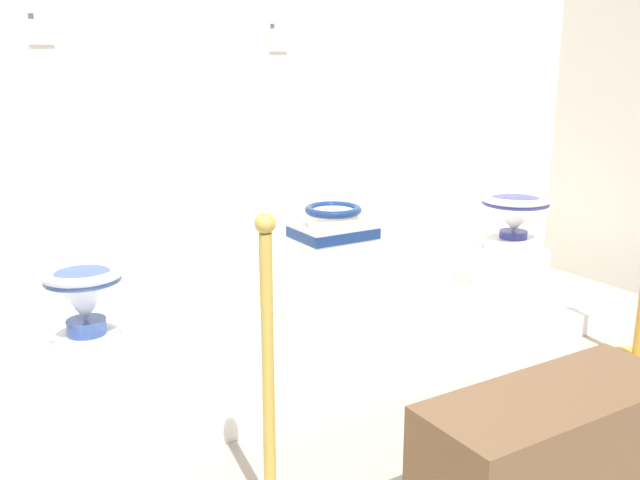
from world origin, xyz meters
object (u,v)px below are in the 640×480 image
info_placard_first (40,27)px  museum_bench (552,449)px  plinth_block_central_ornate (333,312)px  plinth_block_squat_floral (511,271)px  stanchion_post_near_left (269,432)px  antique_toilet_central_ornate (333,249)px  plinth_block_broad_patterned (90,364)px  info_placard_second (278,35)px  antique_toilet_broad_patterned (84,298)px  antique_toilet_squat_floral (515,215)px

info_placard_first → museum_bench: (1.08, -1.93, -1.35)m
plinth_block_central_ornate → plinth_block_squat_floral: (1.18, -0.03, 0.03)m
plinth_block_central_ornate → stanchion_post_near_left: bearing=-131.4°
stanchion_post_near_left → museum_bench: bearing=-28.3°
info_placard_first → stanchion_post_near_left: size_ratio=0.14×
antique_toilet_central_ornate → info_placard_first: size_ratio=2.96×
plinth_block_broad_patterned → stanchion_post_near_left: stanchion_post_near_left is taller
info_placard_second → museum_bench: (-0.06, -1.93, -1.33)m
antique_toilet_broad_patterned → museum_bench: (1.10, -1.47, -0.28)m
antique_toilet_squat_floral → info_placard_second: 1.62m
antique_toilet_central_ornate → stanchion_post_near_left: (-0.86, -0.98, -0.25)m
antique_toilet_central_ornate → antique_toilet_broad_patterned: bearing=176.8°
museum_bench → antique_toilet_squat_floral: bearing=48.1°
antique_toilet_squat_floral → museum_bench: antique_toilet_squat_floral is taller
plinth_block_broad_patterned → info_placard_second: (1.16, 0.46, 1.34)m
antique_toilet_squat_floral → museum_bench: bearing=-131.9°
info_placard_first → plinth_block_central_ornate: bearing=-24.7°
antique_toilet_squat_floral → museum_bench: (-1.24, -1.38, -0.37)m
info_placard_second → plinth_block_broad_patterned: bearing=-158.3°
stanchion_post_near_left → museum_bench: (0.80, -0.43, -0.09)m
plinth_block_central_ornate → info_placard_first: (-1.14, 0.52, 1.33)m
plinth_block_squat_floral → info_placard_second: size_ratio=2.01×
plinth_block_squat_floral → museum_bench: 1.85m
antique_toilet_broad_patterned → plinth_block_squat_floral: size_ratio=1.12×
antique_toilet_broad_patterned → antique_toilet_squat_floral: (2.34, -0.10, 0.09)m
antique_toilet_central_ornate → plinth_block_broad_patterned: bearing=176.8°
plinth_block_broad_patterned → info_placard_first: info_placard_first is taller
plinth_block_squat_floral → plinth_block_central_ornate: bearing=178.5°
plinth_block_squat_floral → info_placard_second: 1.83m
antique_toilet_central_ornate → antique_toilet_squat_floral: size_ratio=1.11×
plinth_block_broad_patterned → antique_toilet_broad_patterned: bearing=-104.0°
antique_toilet_squat_floral → info_placard_first: (-2.32, 0.56, 0.98)m
antique_toilet_broad_patterned → antique_toilet_central_ornate: size_ratio=0.81×
stanchion_post_near_left → museum_bench: size_ratio=1.06×
plinth_block_squat_floral → antique_toilet_squat_floral: bearing=45.0°
antique_toilet_broad_patterned → antique_toilet_squat_floral: size_ratio=0.90×
antique_toilet_central_ornate → info_placard_first: bearing=155.3°
antique_toilet_broad_patterned → antique_toilet_central_ornate: bearing=-3.2°
plinth_block_squat_floral → museum_bench: size_ratio=0.33×
plinth_block_central_ornate → plinth_block_squat_floral: 1.18m
plinth_block_squat_floral → museum_bench: bearing=-131.9°
museum_bench → info_placard_first: bearing=119.3°
plinth_block_central_ornate → antique_toilet_central_ornate: bearing=0.0°
info_placard_first → antique_toilet_squat_floral: bearing=-13.5°
antique_toilet_broad_patterned → info_placard_first: info_placard_first is taller
antique_toilet_squat_floral → antique_toilet_central_ornate: bearing=178.5°
info_placard_second → antique_toilet_squat_floral: bearing=-25.2°
plinth_block_broad_patterned → plinth_block_central_ornate: 1.16m
stanchion_post_near_left → museum_bench: 0.92m
plinth_block_squat_floral → museum_bench: (-1.24, -1.38, -0.05)m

